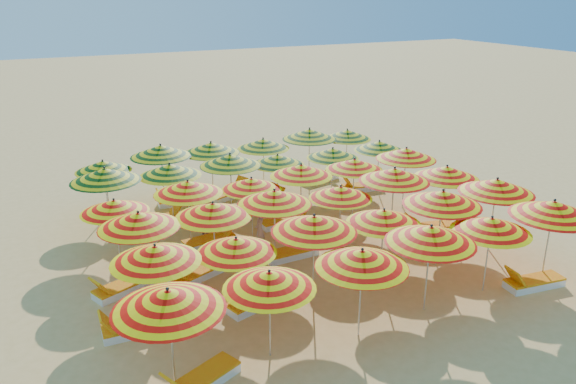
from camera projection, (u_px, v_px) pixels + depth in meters
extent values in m
plane|color=#E7B367|center=(295.00, 242.00, 18.51)|extent=(120.00, 120.00, 0.00)
cylinder|color=silver|center=(172.00, 343.00, 11.32)|extent=(0.04, 0.04, 2.29)
cone|color=orange|center=(168.00, 300.00, 10.98)|extent=(2.72, 2.72, 0.44)
sphere|color=black|center=(167.00, 289.00, 10.90)|extent=(0.08, 0.08, 0.08)
cylinder|color=silver|center=(270.00, 316.00, 12.45)|extent=(0.04, 0.04, 2.07)
cone|color=orange|center=(269.00, 280.00, 12.15)|extent=(2.45, 2.45, 0.39)
sphere|color=black|center=(269.00, 271.00, 12.07)|extent=(0.07, 0.07, 0.07)
cylinder|color=silver|center=(360.00, 295.00, 13.18)|extent=(0.04, 0.04, 2.19)
cone|color=orange|center=(362.00, 259.00, 12.86)|extent=(2.83, 2.83, 0.42)
sphere|color=black|center=(362.00, 249.00, 12.77)|extent=(0.07, 0.07, 0.07)
cylinder|color=silver|center=(427.00, 270.00, 14.25)|extent=(0.04, 0.04, 2.28)
cone|color=orange|center=(431.00, 235.00, 13.91)|extent=(2.57, 2.57, 0.43)
sphere|color=black|center=(432.00, 226.00, 13.83)|extent=(0.08, 0.08, 0.08)
cylinder|color=silver|center=(487.00, 256.00, 15.18)|extent=(0.04, 0.04, 2.12)
cone|color=orange|center=(491.00, 225.00, 14.87)|extent=(2.73, 2.73, 0.40)
sphere|color=black|center=(492.00, 217.00, 14.79)|extent=(0.07, 0.07, 0.07)
cylinder|color=silver|center=(548.00, 242.00, 15.75)|extent=(0.04, 0.04, 2.34)
cone|color=orange|center=(553.00, 209.00, 15.41)|extent=(2.54, 2.54, 0.45)
sphere|color=black|center=(555.00, 200.00, 15.32)|extent=(0.08, 0.08, 0.08)
cylinder|color=silver|center=(158.00, 289.00, 13.49)|extent=(0.04, 0.04, 2.16)
cone|color=orange|center=(155.00, 254.00, 13.17)|extent=(2.40, 2.40, 0.41)
sphere|color=black|center=(155.00, 245.00, 13.09)|extent=(0.07, 0.07, 0.07)
cylinder|color=silver|center=(237.00, 277.00, 14.16)|extent=(0.04, 0.04, 2.03)
cone|color=orange|center=(236.00, 246.00, 13.86)|extent=(2.43, 2.43, 0.39)
sphere|color=black|center=(236.00, 238.00, 13.78)|extent=(0.07, 0.07, 0.07)
cylinder|color=silver|center=(314.00, 258.00, 14.89)|extent=(0.04, 0.04, 2.28)
cone|color=orange|center=(314.00, 224.00, 14.56)|extent=(2.70, 2.70, 0.43)
sphere|color=black|center=(314.00, 215.00, 14.47)|extent=(0.08, 0.08, 0.08)
cylinder|color=silver|center=(382.00, 247.00, 15.77)|extent=(0.04, 0.04, 2.09)
cone|color=orange|center=(384.00, 217.00, 15.46)|extent=(2.61, 2.61, 0.40)
sphere|color=black|center=(384.00, 209.00, 15.38)|extent=(0.07, 0.07, 0.07)
cylinder|color=silver|center=(439.00, 230.00, 16.63)|extent=(0.04, 0.04, 2.30)
cone|color=orange|center=(442.00, 198.00, 16.29)|extent=(2.77, 2.77, 0.44)
sphere|color=black|center=(443.00, 190.00, 16.20)|extent=(0.08, 0.08, 0.08)
cylinder|color=silver|center=(493.00, 216.00, 17.61)|extent=(0.04, 0.04, 2.31)
cone|color=orange|center=(497.00, 186.00, 17.27)|extent=(2.46, 2.46, 0.44)
sphere|color=black|center=(498.00, 178.00, 17.19)|extent=(0.08, 0.08, 0.08)
cylinder|color=silver|center=(142.00, 253.00, 15.29)|extent=(0.04, 0.04, 2.21)
cone|color=orange|center=(139.00, 220.00, 14.96)|extent=(2.44, 2.44, 0.42)
sphere|color=black|center=(138.00, 212.00, 14.88)|extent=(0.07, 0.07, 0.07)
cylinder|color=silver|center=(215.00, 241.00, 16.02)|extent=(0.04, 0.04, 2.19)
cone|color=orange|center=(213.00, 210.00, 15.69)|extent=(2.50, 2.50, 0.42)
sphere|color=black|center=(213.00, 202.00, 15.61)|extent=(0.07, 0.07, 0.07)
cylinder|color=silver|center=(275.00, 227.00, 16.88)|extent=(0.04, 0.04, 2.23)
cone|color=orange|center=(274.00, 197.00, 16.55)|extent=(2.33, 2.33, 0.42)
sphere|color=black|center=(274.00, 190.00, 16.47)|extent=(0.07, 0.07, 0.07)
cylinder|color=silver|center=(340.00, 218.00, 17.85)|extent=(0.04, 0.04, 2.01)
cone|color=orange|center=(341.00, 192.00, 17.55)|extent=(2.08, 2.08, 0.38)
sphere|color=black|center=(341.00, 186.00, 17.48)|extent=(0.07, 0.07, 0.07)
cylinder|color=silver|center=(392.00, 204.00, 18.60)|extent=(0.04, 0.04, 2.32)
cone|color=orange|center=(394.00, 175.00, 18.26)|extent=(2.67, 2.67, 0.44)
sphere|color=black|center=(395.00, 168.00, 18.17)|extent=(0.08, 0.08, 0.08)
cylinder|color=silver|center=(444.00, 199.00, 19.24)|extent=(0.04, 0.04, 2.19)
cone|color=orange|center=(447.00, 172.00, 18.92)|extent=(2.43, 2.43, 0.42)
sphere|color=black|center=(447.00, 166.00, 18.84)|extent=(0.07, 0.07, 0.07)
cylinder|color=silver|center=(117.00, 233.00, 16.74)|extent=(0.04, 0.04, 2.01)
cone|color=orange|center=(114.00, 206.00, 16.44)|extent=(2.54, 2.54, 0.38)
sphere|color=black|center=(114.00, 199.00, 16.36)|extent=(0.07, 0.07, 0.07)
cylinder|color=silver|center=(190.00, 215.00, 17.83)|extent=(0.04, 0.04, 2.18)
cone|color=orange|center=(188.00, 187.00, 17.51)|extent=(2.42, 2.42, 0.42)
sphere|color=black|center=(187.00, 180.00, 17.43)|extent=(0.07, 0.07, 0.07)
cylinder|color=silver|center=(252.00, 208.00, 18.64)|extent=(0.04, 0.04, 2.00)
cone|color=orange|center=(251.00, 184.00, 18.35)|extent=(2.18, 2.18, 0.38)
sphere|color=black|center=(251.00, 178.00, 18.28)|extent=(0.07, 0.07, 0.07)
cylinder|color=silver|center=(301.00, 196.00, 19.52)|extent=(0.04, 0.04, 2.16)
cone|color=orange|center=(301.00, 170.00, 19.20)|extent=(2.46, 2.46, 0.41)
sphere|color=black|center=(301.00, 164.00, 19.12)|extent=(0.07, 0.07, 0.07)
cylinder|color=silver|center=(353.00, 188.00, 20.47)|extent=(0.04, 0.04, 2.07)
cone|color=orange|center=(354.00, 164.00, 20.17)|extent=(2.56, 2.56, 0.39)
sphere|color=black|center=(355.00, 158.00, 20.09)|extent=(0.07, 0.07, 0.07)
cylinder|color=silver|center=(404.00, 179.00, 21.17)|extent=(0.04, 0.04, 2.25)
cone|color=orange|center=(406.00, 154.00, 20.84)|extent=(2.46, 2.46, 0.43)
sphere|color=black|center=(407.00, 147.00, 20.76)|extent=(0.08, 0.08, 0.08)
cylinder|color=silver|center=(108.00, 203.00, 18.68)|extent=(0.04, 0.04, 2.30)
cone|color=#686D04|center=(105.00, 175.00, 18.34)|extent=(2.80, 2.80, 0.44)
sphere|color=black|center=(104.00, 168.00, 18.25)|extent=(0.08, 0.08, 0.08)
cylinder|color=silver|center=(172.00, 195.00, 19.59)|extent=(0.04, 0.04, 2.15)
cone|color=#686D04|center=(170.00, 170.00, 19.28)|extent=(2.24, 2.24, 0.41)
sphere|color=black|center=(169.00, 163.00, 19.20)|extent=(0.07, 0.07, 0.07)
cylinder|color=silver|center=(231.00, 185.00, 20.50)|extent=(0.04, 0.04, 2.22)
cone|color=#686D04|center=(230.00, 160.00, 20.18)|extent=(2.81, 2.81, 0.42)
sphere|color=black|center=(230.00, 154.00, 20.09)|extent=(0.07, 0.07, 0.07)
cylinder|color=silver|center=(278.00, 182.00, 21.25)|extent=(0.04, 0.04, 2.00)
cone|color=#686D04|center=(278.00, 160.00, 20.96)|extent=(2.22, 2.22, 0.38)
sphere|color=black|center=(278.00, 154.00, 20.88)|extent=(0.07, 0.07, 0.07)
cylinder|color=silver|center=(332.00, 175.00, 21.97)|extent=(0.04, 0.04, 2.03)
cone|color=#686D04|center=(333.00, 153.00, 21.67)|extent=(2.38, 2.38, 0.39)
sphere|color=black|center=(333.00, 148.00, 21.60)|extent=(0.07, 0.07, 0.07)
cylinder|color=silver|center=(378.00, 166.00, 23.01)|extent=(0.04, 0.04, 2.02)
cone|color=#686D04|center=(379.00, 146.00, 22.71)|extent=(2.59, 2.59, 0.39)
sphere|color=black|center=(379.00, 140.00, 22.63)|extent=(0.07, 0.07, 0.07)
cylinder|color=silver|center=(106.00, 189.00, 20.47)|extent=(0.04, 0.04, 2.00)
cone|color=#686D04|center=(103.00, 166.00, 20.18)|extent=(2.66, 2.66, 0.38)
sphere|color=black|center=(102.00, 160.00, 20.10)|extent=(0.07, 0.07, 0.07)
cylinder|color=silver|center=(163.00, 176.00, 21.39)|extent=(0.04, 0.04, 2.30)
cone|color=#686D04|center=(161.00, 151.00, 21.05)|extent=(2.37, 2.37, 0.44)
sphere|color=black|center=(160.00, 144.00, 20.97)|extent=(0.08, 0.08, 0.08)
cylinder|color=silver|center=(212.00, 171.00, 22.06)|extent=(0.04, 0.04, 2.22)
cone|color=#686D04|center=(211.00, 148.00, 21.73)|extent=(2.60, 2.60, 0.42)
sphere|color=black|center=(211.00, 142.00, 21.65)|extent=(0.07, 0.07, 0.07)
cylinder|color=silver|center=(264.00, 165.00, 22.98)|extent=(0.04, 0.04, 2.12)
cone|color=#686D04|center=(263.00, 144.00, 22.67)|extent=(2.66, 2.66, 0.40)
sphere|color=black|center=(263.00, 138.00, 22.59)|extent=(0.07, 0.07, 0.07)
cylinder|color=silver|center=(309.00, 157.00, 23.86)|extent=(0.04, 0.04, 2.29)
cone|color=#686D04|center=(309.00, 134.00, 23.52)|extent=(2.64, 2.64, 0.44)
sphere|color=black|center=(309.00, 128.00, 23.44)|extent=(0.08, 0.08, 0.08)
cylinder|color=silver|center=(346.00, 154.00, 24.59)|extent=(0.04, 0.04, 2.08)
cone|color=#686D04|center=(347.00, 134.00, 24.28)|extent=(2.57, 2.57, 0.40)
sphere|color=black|center=(347.00, 129.00, 24.21)|extent=(0.07, 0.07, 0.07)
cube|color=white|center=(203.00, 381.00, 11.80)|extent=(1.79, 1.21, 0.20)
cube|color=orange|center=(202.00, 376.00, 11.75)|extent=(1.79, 1.21, 0.06)
cube|color=orange|center=(175.00, 384.00, 11.18)|extent=(0.56, 0.68, 0.48)
cube|color=white|center=(534.00, 284.00, 15.71)|extent=(1.76, 0.78, 0.20)
cube|color=orange|center=(535.00, 279.00, 15.67)|extent=(1.76, 0.78, 0.06)
cube|color=orange|center=(515.00, 276.00, 15.38)|extent=(0.43, 0.62, 0.48)
cube|color=white|center=(139.00, 328.00, 13.63)|extent=(1.72, 0.64, 0.20)
cube|color=orange|center=(138.00, 324.00, 13.59)|extent=(1.72, 0.64, 0.06)
cube|color=orange|center=(107.00, 323.00, 13.25)|extent=(0.39, 0.59, 0.48)
cube|color=white|center=(257.00, 302.00, 14.78)|extent=(1.79, 1.04, 0.20)
cube|color=orange|center=(257.00, 298.00, 14.73)|extent=(1.79, 1.04, 0.06)
cube|color=orange|center=(276.00, 282.00, 15.10)|extent=(0.51, 0.66, 0.48)
cube|color=white|center=(124.00, 288.00, 15.47)|extent=(1.79, 1.18, 0.20)
cube|color=orange|center=(124.00, 284.00, 15.43)|extent=(1.79, 1.18, 0.06)
cube|color=orange|center=(100.00, 286.00, 14.86)|extent=(0.56, 0.67, 0.48)
cube|color=white|center=(197.00, 275.00, 16.17)|extent=(1.79, 1.17, 0.20)
cube|color=orange|center=(197.00, 271.00, 16.13)|extent=(1.79, 1.17, 0.06)
cube|color=orange|center=(177.00, 273.00, 15.57)|extent=(0.55, 0.67, 0.48)
cube|color=white|center=(291.00, 254.00, 17.45)|extent=(1.72, 0.64, 0.20)
cube|color=orange|center=(291.00, 250.00, 17.40)|extent=(1.72, 0.64, 0.06)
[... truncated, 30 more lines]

